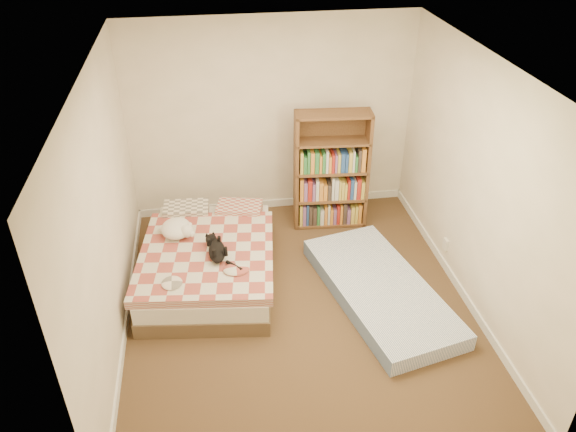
{
  "coord_description": "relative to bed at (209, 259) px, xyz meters",
  "views": [
    {
      "loc": [
        -0.79,
        -4.38,
        3.92
      ],
      "look_at": [
        -0.06,
        0.3,
        0.91
      ],
      "focal_mm": 35.0,
      "sensor_mm": 36.0,
      "label": 1
    }
  ],
  "objects": [
    {
      "name": "room",
      "position": [
        0.89,
        -0.63,
        0.97
      ],
      "size": [
        3.51,
        4.01,
        2.51
      ],
      "color": "#44301D",
      "rests_on": "ground"
    },
    {
      "name": "bed",
      "position": [
        0.0,
        0.0,
        0.0
      ],
      "size": [
        1.57,
        2.04,
        0.51
      ],
      "rotation": [
        0.0,
        0.0,
        -0.12
      ],
      "color": "brown",
      "rests_on": "room"
    },
    {
      "name": "bookshelf",
      "position": [
        1.54,
        0.89,
        0.32
      ],
      "size": [
        0.92,
        0.37,
        1.49
      ],
      "rotation": [
        0.0,
        0.0,
        -0.08
      ],
      "color": "#4F2B1B",
      "rests_on": "room"
    },
    {
      "name": "floor_mattress",
      "position": [
        1.76,
        -0.64,
        -0.14
      ],
      "size": [
        1.32,
        2.17,
        0.18
      ],
      "primitive_type": "cube",
      "rotation": [
        0.0,
        0.0,
        0.22
      ],
      "color": "#6883AE",
      "rests_on": "room"
    },
    {
      "name": "black_cat",
      "position": [
        0.1,
        -0.24,
        0.29
      ],
      "size": [
        0.27,
        0.66,
        0.15
      ],
      "rotation": [
        0.0,
        0.0,
        0.24
      ],
      "color": "black",
      "rests_on": "bed"
    },
    {
      "name": "white_dog",
      "position": [
        -0.31,
        0.18,
        0.31
      ],
      "size": [
        0.38,
        0.4,
        0.18
      ],
      "rotation": [
        0.0,
        0.0,
        0.12
      ],
      "color": "white",
      "rests_on": "bed"
    }
  ]
}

